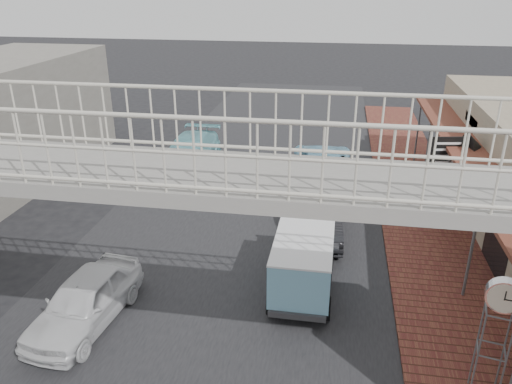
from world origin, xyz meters
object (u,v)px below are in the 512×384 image
(angkot_far, at_px, (190,153))
(street_clock, at_px, (503,301))
(angkot_van, at_px, (304,257))
(motorcycle_far, at_px, (408,193))
(white_hatchback, at_px, (85,301))
(motorcycle_near, at_px, (386,184))
(arrow_sign, at_px, (472,152))
(dark_sedan, at_px, (320,216))
(angkot_curb, at_px, (322,164))

(angkot_far, relative_size, street_clock, 1.81)
(angkot_van, xyz_separation_m, motorcycle_far, (3.48, 6.18, -0.49))
(white_hatchback, relative_size, motorcycle_near, 2.25)
(arrow_sign, bearing_deg, angkot_far, 149.75)
(white_hatchback, bearing_deg, angkot_van, 29.43)
(motorcycle_near, distance_m, motorcycle_far, 1.19)
(dark_sedan, height_order, arrow_sign, arrow_sign)
(dark_sedan, distance_m, motorcycle_far, 4.16)
(angkot_van, height_order, arrow_sign, arrow_sign)
(white_hatchback, xyz_separation_m, motorcycle_far, (8.74, 8.47, -0.05))
(motorcycle_far, relative_size, arrow_sign, 0.51)
(white_hatchback, relative_size, dark_sedan, 0.97)
(dark_sedan, bearing_deg, angkot_van, -99.17)
(street_clock, bearing_deg, dark_sedan, 130.84)
(angkot_curb, xyz_separation_m, arrow_sign, (5.00, -3.61, 2.00))
(street_clock, bearing_deg, motorcycle_far, 105.32)
(angkot_van, xyz_separation_m, motorcycle_near, (2.75, 7.12, -0.55))
(angkot_van, relative_size, street_clock, 1.26)
(angkot_van, relative_size, motorcycle_near, 2.08)
(white_hatchback, bearing_deg, angkot_curb, 69.26)
(dark_sedan, relative_size, angkot_van, 1.12)
(angkot_far, distance_m, angkot_van, 10.73)
(angkot_far, relative_size, motorcycle_near, 2.99)
(dark_sedan, bearing_deg, motorcycle_far, 34.97)
(dark_sedan, bearing_deg, motorcycle_near, 50.83)
(white_hatchback, height_order, arrow_sign, arrow_sign)
(motorcycle_far, distance_m, street_clock, 9.65)
(motorcycle_far, height_order, arrow_sign, arrow_sign)
(angkot_curb, height_order, motorcycle_far, angkot_curb)
(dark_sedan, xyz_separation_m, angkot_curb, (-0.13, 4.96, 0.10))
(arrow_sign, bearing_deg, dark_sedan, -174.36)
(angkot_far, xyz_separation_m, motorcycle_near, (8.63, -1.85, -0.19))
(angkot_curb, bearing_deg, angkot_van, 85.36)
(angkot_van, height_order, motorcycle_far, angkot_van)
(angkot_far, bearing_deg, motorcycle_far, -16.68)
(motorcycle_near, xyz_separation_m, motorcycle_far, (0.73, -0.94, 0.06))
(angkot_far, distance_m, street_clock, 15.82)
(angkot_curb, distance_m, street_clock, 12.49)
(white_hatchback, xyz_separation_m, motorcycle_near, (8.01, 9.41, -0.10))
(dark_sedan, bearing_deg, arrow_sign, 10.87)
(angkot_far, relative_size, angkot_van, 1.44)
(angkot_curb, distance_m, motorcycle_near, 2.94)
(angkot_far, distance_m, motorcycle_far, 9.77)
(angkot_curb, bearing_deg, dark_sedan, 87.85)
(angkot_far, height_order, motorcycle_far, angkot_far)
(white_hatchback, bearing_deg, motorcycle_near, 55.52)
(angkot_van, distance_m, motorcycle_far, 7.11)
(street_clock, xyz_separation_m, arrow_sign, (1.17, 8.16, 0.33))
(angkot_far, height_order, street_clock, street_clock)
(angkot_van, bearing_deg, motorcycle_near, 69.20)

